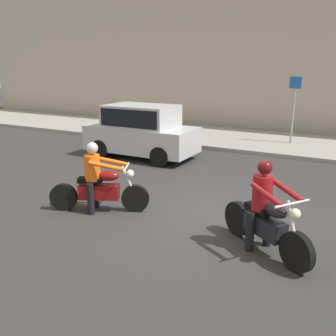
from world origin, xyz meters
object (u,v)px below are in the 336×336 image
at_px(motorcycle_with_rider_orange_stripe, 98,183).
at_px(street_sign_post, 294,103).
at_px(motorcycle_with_rider_crimson, 265,216).
at_px(parked_hatchback_silver, 141,131).

height_order(motorcycle_with_rider_orange_stripe, street_sign_post, street_sign_post).
height_order(motorcycle_with_rider_crimson, parked_hatchback_silver, parked_hatchback_silver).
distance_m(motorcycle_with_rider_orange_stripe, parked_hatchback_silver, 4.98).
height_order(motorcycle_with_rider_orange_stripe, parked_hatchback_silver, parked_hatchback_silver).
bearing_deg(street_sign_post, parked_hatchback_silver, -133.99).
xyz_separation_m(motorcycle_with_rider_crimson, street_sign_post, (-1.32, 9.06, 1.03)).
height_order(motorcycle_with_rider_crimson, street_sign_post, street_sign_post).
distance_m(motorcycle_with_rider_crimson, motorcycle_with_rider_orange_stripe, 3.67).
xyz_separation_m(motorcycle_with_rider_orange_stripe, parked_hatchback_silver, (-1.82, 4.63, 0.30)).
relative_size(motorcycle_with_rider_crimson, street_sign_post, 0.72).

